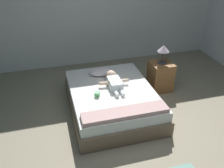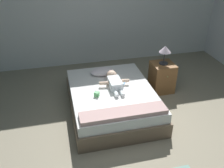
% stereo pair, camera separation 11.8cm
% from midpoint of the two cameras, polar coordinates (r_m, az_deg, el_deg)
% --- Properties ---
extents(ground_plane, '(8.00, 8.00, 0.00)m').
position_cam_midpoint_polar(ground_plane, '(3.58, 4.82, -15.08)').
color(ground_plane, gray).
extents(wall_behind_bed, '(8.00, 0.12, 2.56)m').
position_cam_midpoint_polar(wall_behind_bed, '(5.58, -4.42, 17.18)').
color(wall_behind_bed, silver).
rests_on(wall_behind_bed, ground_plane).
extents(bed, '(1.37, 1.78, 0.41)m').
position_cam_midpoint_polar(bed, '(4.19, 0.81, -3.67)').
color(bed, brown).
rests_on(bed, ground_plane).
extents(pillow, '(0.42, 0.26, 0.13)m').
position_cam_midpoint_polar(pillow, '(4.48, -1.51, 2.87)').
color(pillow, silver).
rests_on(pillow, bed).
extents(baby, '(0.51, 0.66, 0.18)m').
position_cam_midpoint_polar(baby, '(4.16, 1.28, 0.63)').
color(baby, white).
rests_on(baby, bed).
extents(toothbrush, '(0.08, 0.13, 0.02)m').
position_cam_midpoint_polar(toothbrush, '(4.25, 3.67, 0.33)').
color(toothbrush, '#2D85E2').
rests_on(toothbrush, bed).
extents(nightstand, '(0.40, 0.43, 0.56)m').
position_cam_midpoint_polar(nightstand, '(4.81, 12.03, 1.55)').
color(nightstand, brown).
rests_on(nightstand, ground_plane).
extents(lamp, '(0.21, 0.21, 0.35)m').
position_cam_midpoint_polar(lamp, '(4.58, 12.74, 7.45)').
color(lamp, '#333338').
rests_on(lamp, nightstand).
extents(blanket, '(1.24, 0.25, 0.06)m').
position_cam_midpoint_polar(blanket, '(3.50, 3.68, -6.63)').
color(blanket, '#BB9693').
rests_on(blanket, bed).
extents(toy_block, '(0.10, 0.10, 0.07)m').
position_cam_midpoint_polar(toy_block, '(3.89, -2.64, -2.31)').
color(toy_block, '#64C572').
rests_on(toy_block, bed).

